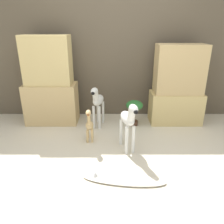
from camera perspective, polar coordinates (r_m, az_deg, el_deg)
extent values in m
plane|color=beige|center=(2.83, 0.83, -13.15)|extent=(14.00, 14.00, 0.00)
cube|color=brown|center=(4.02, 0.68, 14.36)|extent=(6.40, 0.08, 2.20)
cube|color=tan|center=(3.96, -15.20, 2.24)|extent=(0.88, 0.44, 0.69)
cube|color=#D1B775|center=(3.79, -16.32, 12.85)|extent=(0.75, 0.38, 0.79)
cube|color=#D1B775|center=(4.00, 16.36, 1.13)|extent=(0.88, 0.44, 0.54)
cube|color=tan|center=(3.83, 17.43, 10.57)|extent=(0.79, 0.40, 0.80)
cylinder|color=silver|center=(2.95, 5.77, -7.20)|extent=(0.04, 0.04, 0.39)
cylinder|color=silver|center=(2.92, 4.01, -7.44)|extent=(0.04, 0.04, 0.39)
cylinder|color=silver|center=(3.16, 4.18, -5.03)|extent=(0.04, 0.04, 0.39)
cylinder|color=silver|center=(3.14, 2.53, -5.23)|extent=(0.04, 0.04, 0.39)
ellipsoid|color=silver|center=(2.93, 4.24, -1.63)|extent=(0.25, 0.40, 0.16)
cylinder|color=silver|center=(2.74, 5.34, -0.48)|extent=(0.13, 0.17, 0.21)
ellipsoid|color=silver|center=(2.66, 5.84, 0.80)|extent=(0.14, 0.20, 0.11)
sphere|color=black|center=(2.59, 6.43, 0.01)|extent=(0.06, 0.06, 0.06)
cube|color=black|center=(2.74, 5.35, -0.29)|extent=(0.04, 0.09, 0.18)
cylinder|color=silver|center=(3.60, -3.12, -1.51)|extent=(0.04, 0.04, 0.39)
cylinder|color=silver|center=(3.63, -4.56, -1.39)|extent=(0.04, 0.04, 0.39)
cylinder|color=silver|center=(3.83, -2.15, -0.03)|extent=(0.04, 0.04, 0.39)
cylinder|color=silver|center=(3.86, -3.52, 0.08)|extent=(0.04, 0.04, 0.39)
ellipsoid|color=silver|center=(3.64, -3.41, 3.15)|extent=(0.23, 0.39, 0.16)
cylinder|color=silver|center=(3.46, -4.12, 4.30)|extent=(0.12, 0.17, 0.21)
ellipsoid|color=silver|center=(3.38, -4.44, 5.42)|extent=(0.14, 0.20, 0.11)
sphere|color=black|center=(3.31, -4.80, 4.89)|extent=(0.06, 0.06, 0.06)
cube|color=black|center=(3.45, -4.13, 4.45)|extent=(0.04, 0.09, 0.18)
cylinder|color=tan|center=(3.23, -5.04, -6.36)|extent=(0.03, 0.03, 0.20)
cylinder|color=tan|center=(3.24, -6.26, -6.38)|extent=(0.03, 0.03, 0.20)
cylinder|color=tan|center=(3.36, -4.96, -5.21)|extent=(0.03, 0.03, 0.20)
cylinder|color=tan|center=(3.37, -6.14, -5.23)|extent=(0.03, 0.03, 0.20)
ellipsoid|color=tan|center=(3.23, -5.69, -3.47)|extent=(0.13, 0.21, 0.11)
cylinder|color=tan|center=(3.09, -5.86, -1.66)|extent=(0.05, 0.12, 0.26)
ellipsoid|color=tan|center=(2.98, -6.01, -0.21)|extent=(0.08, 0.14, 0.08)
sphere|color=brown|center=(2.93, -6.06, -0.74)|extent=(0.04, 0.04, 0.04)
cylinder|color=#513323|center=(3.81, 5.90, -2.83)|extent=(0.14, 0.14, 0.08)
cylinder|color=brown|center=(3.75, 5.99, -0.85)|extent=(0.04, 0.04, 0.21)
ellipsoid|color=#286B2D|center=(3.69, 6.09, 1.76)|extent=(0.29, 0.29, 0.16)
ellipsoid|color=silver|center=(2.55, 3.30, -17.14)|extent=(0.95, 0.34, 0.03)
cone|color=white|center=(2.57, -4.24, -15.89)|extent=(0.07, 0.07, 0.05)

